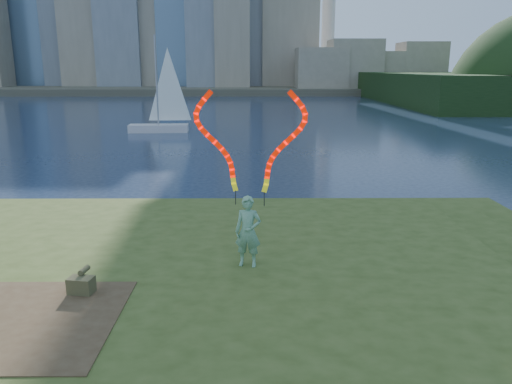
{
  "coord_description": "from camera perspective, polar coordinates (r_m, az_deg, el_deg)",
  "views": [
    {
      "loc": [
        1.61,
        -10.53,
        4.79
      ],
      "look_at": [
        1.69,
        1.0,
        1.9
      ],
      "focal_mm": 35.0,
      "sensor_mm": 36.0,
      "label": 1
    }
  ],
  "objects": [
    {
      "name": "sailboat",
      "position": [
        38.81,
        -10.76,
        8.55
      ],
      "size": [
        4.75,
        1.72,
        7.15
      ],
      "rotation": [
        0.0,
        0.0,
        0.07
      ],
      "color": "silver",
      "rests_on": "ground"
    },
    {
      "name": "grassy_knoll",
      "position": [
        9.5,
        -10.44,
        -14.14
      ],
      "size": [
        20.0,
        18.0,
        0.8
      ],
      "color": "#3A4A1A",
      "rests_on": "ground"
    },
    {
      "name": "far_shore",
      "position": [
        105.63,
        -1.33,
        11.78
      ],
      "size": [
        320.0,
        40.0,
        1.2
      ],
      "primitive_type": "cube",
      "color": "#504B3B",
      "rests_on": "ground"
    },
    {
      "name": "woman_with_ribbons",
      "position": [
        10.03,
        -0.85,
        -0.65
      ],
      "size": [
        1.96,
        0.51,
        3.88
      ],
      "rotation": [
        0.0,
        0.0,
        -0.19
      ],
      "color": "#22743B",
      "rests_on": "grassy_knoll"
    },
    {
      "name": "ground",
      "position": [
        11.68,
        -8.43,
        -10.32
      ],
      "size": [
        320.0,
        320.0,
        0.0
      ],
      "primitive_type": "plane",
      "color": "#18253E",
      "rests_on": "ground"
    },
    {
      "name": "canvas_bag",
      "position": [
        9.71,
        -19.32,
        -9.94
      ],
      "size": [
        0.48,
        0.54,
        0.42
      ],
      "rotation": [
        0.0,
        0.0,
        -0.15
      ],
      "color": "#474327",
      "rests_on": "grassy_knoll"
    },
    {
      "name": "dirt_patch",
      "position": [
        9.17,
        -25.62,
        -13.16
      ],
      "size": [
        3.2,
        3.0,
        0.02
      ],
      "primitive_type": "cube",
      "color": "#47331E",
      "rests_on": "grassy_knoll"
    }
  ]
}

